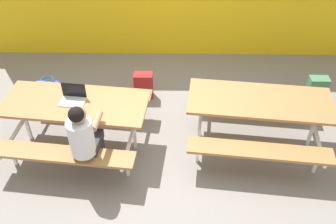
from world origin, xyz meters
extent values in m
cube|color=gray|center=(0.00, 0.00, -0.01)|extent=(10.00, 10.00, 0.02)
cube|color=yellow|center=(0.00, 2.46, 0.55)|extent=(8.00, 0.12, 1.10)
cube|color=#9E6B3D|center=(-1.22, 0.00, 0.72)|extent=(1.97, 0.95, 0.04)
cube|color=#9E6B3D|center=(-1.29, -0.63, 0.43)|extent=(1.82, 0.47, 0.04)
cube|color=#9E6B3D|center=(-1.15, 0.63, 0.43)|extent=(1.82, 0.47, 0.04)
cube|color=white|center=(-1.98, 0.08, 0.35)|extent=(0.04, 0.04, 0.70)
cube|color=white|center=(-1.98, 0.08, 0.39)|extent=(0.21, 1.55, 0.04)
cube|color=white|center=(-2.04, -0.42, 0.21)|extent=(0.04, 0.04, 0.41)
cube|color=white|center=(-1.93, 0.59, 0.21)|extent=(0.04, 0.04, 0.41)
cube|color=white|center=(-0.46, -0.08, 0.35)|extent=(0.04, 0.04, 0.70)
cube|color=white|center=(-0.46, -0.08, 0.39)|extent=(0.21, 1.55, 0.04)
cube|color=white|center=(-0.51, -0.59, 0.21)|extent=(0.04, 0.04, 0.41)
cube|color=white|center=(-0.40, 0.42, 0.21)|extent=(0.04, 0.04, 0.41)
cube|color=#9E6B3D|center=(1.22, 0.09, 0.72)|extent=(1.97, 0.95, 0.04)
cube|color=#9E6B3D|center=(1.15, -0.54, 0.43)|extent=(1.82, 0.47, 0.04)
cube|color=#9E6B3D|center=(1.29, 0.72, 0.43)|extent=(1.82, 0.47, 0.04)
cube|color=white|center=(0.46, 0.18, 0.35)|extent=(0.04, 0.04, 0.70)
cube|color=white|center=(0.46, 0.18, 0.39)|extent=(0.21, 1.55, 0.04)
cube|color=white|center=(0.40, -0.33, 0.21)|extent=(0.04, 0.04, 0.41)
cube|color=white|center=(0.51, 0.68, 0.21)|extent=(0.04, 0.04, 0.41)
cube|color=white|center=(1.98, 0.01, 0.35)|extent=(0.04, 0.04, 0.70)
cube|color=white|center=(1.98, 0.01, 0.39)|extent=(0.21, 1.55, 0.04)
cube|color=white|center=(1.93, -0.49, 0.21)|extent=(0.04, 0.04, 0.41)
cube|color=white|center=(2.04, 0.52, 0.21)|extent=(0.04, 0.04, 0.41)
cylinder|color=#2D2D38|center=(-1.06, -0.33, 0.23)|extent=(0.11, 0.11, 0.45)
cylinder|color=#2D2D38|center=(-0.88, -0.35, 0.23)|extent=(0.11, 0.11, 0.45)
cube|color=#2D2D38|center=(-0.98, -0.49, 0.51)|extent=(0.34, 0.41, 0.12)
cylinder|color=silver|center=(-1.00, -0.66, 0.75)|extent=(0.30, 0.30, 0.48)
cylinder|color=#A57A5B|center=(-1.12, -0.45, 0.85)|extent=(0.11, 0.31, 0.08)
cylinder|color=#A57A5B|center=(-0.84, -0.48, 0.85)|extent=(0.11, 0.31, 0.08)
sphere|color=#A57A5B|center=(-1.00, -0.64, 1.08)|extent=(0.20, 0.20, 0.20)
sphere|color=black|center=(-1.00, -0.67, 1.11)|extent=(0.18, 0.18, 0.18)
cube|color=silver|center=(-1.24, 0.00, 0.75)|extent=(0.34, 0.25, 0.01)
cube|color=black|center=(-1.23, 0.11, 0.86)|extent=(0.32, 0.04, 0.21)
cube|color=maroon|center=(-0.41, 1.08, 0.22)|extent=(0.30, 0.18, 0.44)
cube|color=maroon|center=(-0.41, 1.19, 0.15)|extent=(0.21, 0.04, 0.19)
cube|color=#1E47B2|center=(-1.89, 0.93, 0.18)|extent=(0.34, 0.14, 0.36)
torus|color=#1E47B2|center=(-1.89, 0.93, 0.42)|extent=(0.21, 0.21, 0.02)
cube|color=#3F724C|center=(2.35, 1.02, 0.22)|extent=(0.30, 0.18, 0.44)
cube|color=#3F724C|center=(2.35, 1.13, 0.15)|extent=(0.21, 0.04, 0.19)
camera|label=1|loc=(0.06, -3.80, 3.84)|focal=40.37mm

